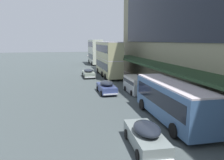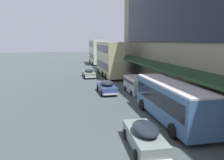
{
  "view_description": "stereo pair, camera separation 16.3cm",
  "coord_description": "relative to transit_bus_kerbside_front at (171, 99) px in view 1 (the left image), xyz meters",
  "views": [
    {
      "loc": [
        -4.25,
        -3.15,
        6.27
      ],
      "look_at": [
        1.13,
        20.4,
        1.88
      ],
      "focal_mm": 35.0,
      "sensor_mm": 36.0,
      "label": 1
    },
    {
      "loc": [
        -4.09,
        -3.19,
        6.27
      ],
      "look_at": [
        1.13,
        20.4,
        1.88
      ],
      "focal_mm": 35.0,
      "sensor_mm": 36.0,
      "label": 2
    }
  ],
  "objects": [
    {
      "name": "vw_van",
      "position": [
        0.32,
        9.65,
        -0.68
      ],
      "size": [
        1.93,
        4.56,
        1.96
      ],
      "color": "#B7C0C0",
      "rests_on": "ground"
    },
    {
      "name": "sedan_second_mid",
      "position": [
        -3.85,
        22.17,
        -1.04
      ],
      "size": [
        1.94,
        4.83,
        1.49
      ],
      "color": "gray",
      "rests_on": "ground"
    },
    {
      "name": "transit_bus_kerbside_rear",
      "position": [
        0.45,
        42.8,
        1.7
      ],
      "size": [
        2.87,
        9.47,
        6.46
      ],
      "color": "beige",
      "rests_on": "ground"
    },
    {
      "name": "sedan_lead_near",
      "position": [
        -3.56,
        -3.71,
        -0.99
      ],
      "size": [
        1.99,
        4.58,
        1.62
      ],
      "color": "gray",
      "rests_on": "ground"
    },
    {
      "name": "sedan_far_back",
      "position": [
        -3.08,
        10.22,
        -1.0
      ],
      "size": [
        1.93,
        4.52,
        1.58
      ],
      "color": "navy",
      "rests_on": "ground"
    },
    {
      "name": "transit_bus_kerbside_front",
      "position": [
        0.0,
        0.0,
        0.0
      ],
      "size": [
        2.83,
        9.32,
        3.09
      ],
      "color": "#3F618E",
      "rests_on": "ground"
    },
    {
      "name": "transit_bus_kerbside_far",
      "position": [
        -0.26,
        22.68,
        1.48
      ],
      "size": [
        2.77,
        11.43,
        6.05
      ],
      "color": "tan",
      "rests_on": "ground"
    }
  ]
}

